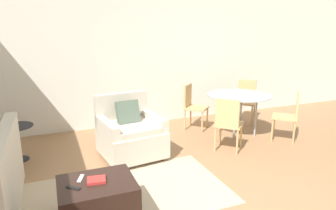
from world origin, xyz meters
name	(u,v)px	position (x,y,z in m)	size (l,w,h in m)	color
wall_back	(135,59)	(0.00, 3.63, 1.38)	(12.00, 0.06, 2.75)	silver
area_rug	(124,193)	(-0.94, 0.91, 0.00)	(2.54, 1.46, 0.01)	tan
armchair	(130,134)	(-0.56, 2.00, 0.37)	(1.00, 1.00, 0.97)	beige
ottoman	(98,200)	(-1.32, 0.48, 0.25)	(0.76, 0.62, 0.46)	black
book_stack	(96,180)	(-1.32, 0.49, 0.47)	(0.20, 0.18, 0.03)	#B72D28
tv_remote_primary	(81,178)	(-1.46, 0.61, 0.46)	(0.09, 0.16, 0.01)	#B7B7BC
tv_remote_secondary	(73,188)	(-1.55, 0.44, 0.46)	(0.14, 0.14, 0.01)	black
side_table	(17,136)	(-2.20, 2.48, 0.40)	(0.49, 0.49, 0.56)	black
dining_table	(239,99)	(1.62, 2.24, 0.70)	(1.20, 1.20, 0.78)	#99A8AD
dining_chair_near_left	(228,121)	(0.97, 1.59, 0.52)	(0.59, 0.59, 0.90)	tan
dining_chair_near_right	(290,113)	(2.27, 1.59, 0.52)	(0.59, 0.59, 0.90)	tan
dining_chair_far_left	(192,103)	(0.97, 2.89, 0.52)	(0.59, 0.59, 0.90)	tan
dining_chair_far_right	(246,98)	(2.27, 2.89, 0.52)	(0.59, 0.59, 0.90)	tan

